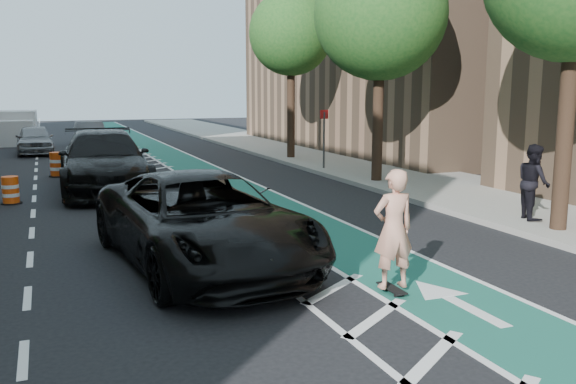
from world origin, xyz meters
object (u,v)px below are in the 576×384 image
skateboarder (393,229)px  suv_far (104,161)px  suv_near (202,220)px  barrel_a (11,191)px

skateboarder → suv_far: bearing=-73.5°
suv_near → skateboarder: bearing=-53.8°
skateboarder → barrel_a: size_ratio=2.44×
suv_near → suv_far: suv_far is taller
skateboarder → suv_far: 12.71m
skateboarder → suv_near: bearing=-46.3°
skateboarder → suv_near: 3.66m
skateboarder → suv_near: (-2.46, 2.69, -0.20)m
barrel_a → suv_near: bearing=-66.1°
suv_far → barrel_a: (-2.75, -1.36, -0.60)m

